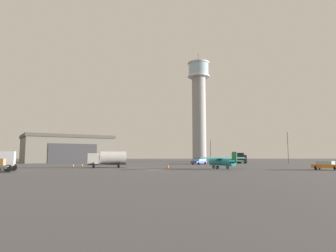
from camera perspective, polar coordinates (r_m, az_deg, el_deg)
ground_plane at (r=47.09m, az=-2.47°, el=-8.48°), size 400.00×400.00×0.00m
control_tower at (r=118.73m, az=6.04°, el=4.18°), size 8.77×8.77×44.20m
hangar at (r=104.83m, az=-19.10°, el=-4.26°), size 33.07×29.49×9.01m
airplane_teal at (r=49.25m, az=10.53°, el=-6.75°), size 9.12×7.27×2.80m
truck_fuel_tanker_white at (r=55.72m, az=-11.64°, el=-6.23°), size 7.23×3.94×3.01m
truck_box_black at (r=89.37m, az=13.62°, el=-6.01°), size 3.32×6.82×3.09m
truck_flatbed_silver at (r=47.81m, az=-29.25°, el=-6.08°), size 4.23×6.97×2.82m
car_orange at (r=51.90m, az=28.50°, el=-6.72°), size 3.99×4.27×1.37m
car_blue at (r=75.86m, az=6.06°, el=-6.91°), size 4.40×4.46×1.37m
light_post_east at (r=97.95m, az=8.31°, el=-4.32°), size 0.44×0.44×7.83m
light_post_centre at (r=96.02m, az=22.33°, el=-3.29°), size 0.44×0.44×9.79m
traffic_cone_near_left at (r=62.12m, az=-17.99°, el=-7.31°), size 0.36×0.36×0.57m
traffic_cone_near_right at (r=52.29m, az=0.00°, el=-7.86°), size 0.36×0.36×0.69m
traffic_cone_mid_apron at (r=63.58m, az=-16.42°, el=-7.25°), size 0.36×0.36×0.73m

